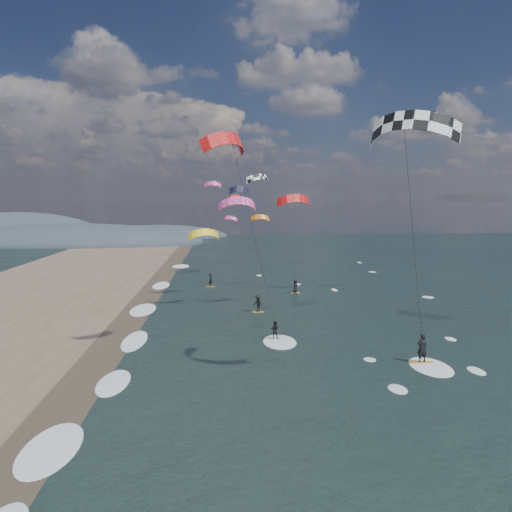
{
  "coord_description": "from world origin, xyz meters",
  "views": [
    {
      "loc": [
        -3.39,
        -23.72,
        11.19
      ],
      "look_at": [
        -1.0,
        12.0,
        7.0
      ],
      "focal_mm": 35.0,
      "sensor_mm": 36.0,
      "label": 1
    }
  ],
  "objects": [
    {
      "name": "kitesurfer_near_a",
      "position": [
        6.78,
        3.26,
        12.64
      ],
      "size": [
        8.12,
        9.67,
        16.14
      ],
      "color": "gold",
      "rests_on": "ground"
    },
    {
      "name": "shoreline_surf",
      "position": [
        -10.8,
        14.75,
        0.0
      ],
      "size": [
        2.4,
        79.4,
        0.11
      ],
      "color": "white",
      "rests_on": "ground"
    },
    {
      "name": "kitesurfer_near_b",
      "position": [
        -1.53,
        10.64,
        9.84
      ],
      "size": [
        6.78,
        8.82,
        15.87
      ],
      "color": "gold",
      "rests_on": "ground"
    },
    {
      "name": "wet_sand_strip",
      "position": [
        -12.0,
        10.0,
        0.0
      ],
      "size": [
        3.0,
        240.0,
        0.0
      ],
      "primitive_type": "cube",
      "color": "#382D23",
      "rests_on": "ground"
    },
    {
      "name": "far_kitesurfers",
      "position": [
        0.51,
        29.82,
        0.84
      ],
      "size": [
        11.18,
        15.58,
        1.7
      ],
      "color": "gold",
      "rests_on": "ground"
    },
    {
      "name": "coastal_hills",
      "position": [
        -44.84,
        107.86,
        0.0
      ],
      "size": [
        80.0,
        41.0,
        15.0
      ],
      "color": "#3D4756",
      "rests_on": "ground"
    },
    {
      "name": "bg_kite_field",
      "position": [
        -0.54,
        52.69,
        10.67
      ],
      "size": [
        12.5,
        70.86,
        8.42
      ],
      "color": "yellow",
      "rests_on": "ground"
    },
    {
      "name": "ground",
      "position": [
        0.0,
        0.0,
        0.0
      ],
      "size": [
        260.0,
        260.0,
        0.0
      ],
      "primitive_type": "plane",
      "color": "black",
      "rests_on": "ground"
    }
  ]
}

